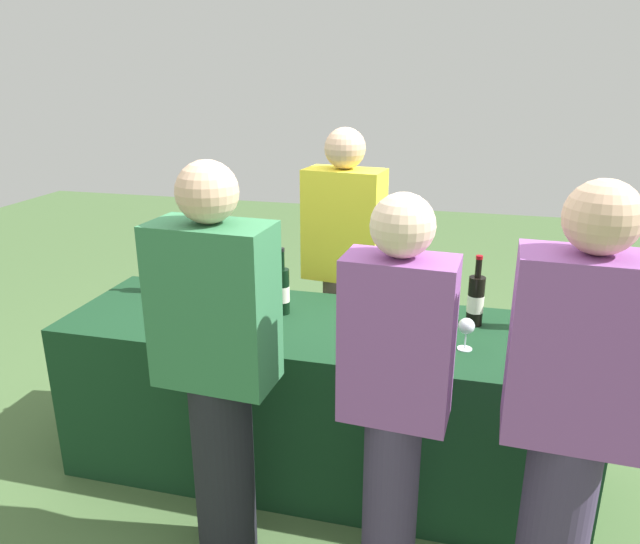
% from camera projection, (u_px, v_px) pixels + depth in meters
% --- Properties ---
extents(ground_plane, '(12.00, 12.00, 0.00)m').
position_uv_depth(ground_plane, '(320.00, 464.00, 2.99)').
color(ground_plane, '#476638').
extents(tasting_table, '(2.40, 0.77, 0.78)m').
position_uv_depth(tasting_table, '(320.00, 397.00, 2.87)').
color(tasting_table, '#14381E').
rests_on(tasting_table, ground_plane).
extents(wine_bottle_0, '(0.08, 0.08, 0.32)m').
position_uv_depth(wine_bottle_0, '(162.00, 271.00, 3.10)').
color(wine_bottle_0, black).
rests_on(wine_bottle_0, tasting_table).
extents(wine_bottle_1, '(0.08, 0.08, 0.31)m').
position_uv_depth(wine_bottle_1, '(224.00, 282.00, 2.95)').
color(wine_bottle_1, black).
rests_on(wine_bottle_1, tasting_table).
extents(wine_bottle_2, '(0.08, 0.08, 0.31)m').
position_uv_depth(wine_bottle_2, '(261.00, 281.00, 2.94)').
color(wine_bottle_2, black).
rests_on(wine_bottle_2, tasting_table).
extents(wine_bottle_3, '(0.07, 0.07, 0.33)m').
position_uv_depth(wine_bottle_3, '(282.00, 290.00, 2.82)').
color(wine_bottle_3, black).
rests_on(wine_bottle_3, tasting_table).
extents(wine_bottle_4, '(0.08, 0.08, 0.33)m').
position_uv_depth(wine_bottle_4, '(476.00, 300.00, 2.69)').
color(wine_bottle_4, black).
rests_on(wine_bottle_4, tasting_table).
extents(wine_bottle_5, '(0.07, 0.07, 0.33)m').
position_uv_depth(wine_bottle_5, '(536.00, 303.00, 2.65)').
color(wine_bottle_5, black).
rests_on(wine_bottle_5, tasting_table).
extents(wine_glass_0, '(0.06, 0.06, 0.13)m').
position_uv_depth(wine_glass_0, '(268.00, 312.00, 2.63)').
color(wine_glass_0, silver).
rests_on(wine_glass_0, tasting_table).
extents(wine_glass_1, '(0.07, 0.07, 0.13)m').
position_uv_depth(wine_glass_1, '(396.00, 316.00, 2.58)').
color(wine_glass_1, silver).
rests_on(wine_glass_1, tasting_table).
extents(wine_glass_2, '(0.07, 0.07, 0.14)m').
position_uv_depth(wine_glass_2, '(466.00, 327.00, 2.45)').
color(wine_glass_2, silver).
rests_on(wine_glass_2, tasting_table).
extents(server_pouring, '(0.44, 0.28, 1.62)m').
position_uv_depth(server_pouring, '(343.00, 265.00, 3.28)').
color(server_pouring, brown).
rests_on(server_pouring, ground_plane).
extents(guest_0, '(0.44, 0.26, 1.61)m').
position_uv_depth(guest_0, '(218.00, 364.00, 2.18)').
color(guest_0, black).
rests_on(guest_0, ground_plane).
extents(guest_1, '(0.38, 0.23, 1.54)m').
position_uv_depth(guest_1, '(395.00, 396.00, 2.02)').
color(guest_1, '#3F3351').
rests_on(guest_1, ground_plane).
extents(guest_2, '(0.43, 0.25, 1.61)m').
position_uv_depth(guest_2, '(571.00, 417.00, 1.84)').
color(guest_2, '#3F3351').
rests_on(guest_2, ground_plane).
extents(menu_board, '(0.58, 0.06, 0.92)m').
position_uv_depth(menu_board, '(204.00, 293.00, 4.03)').
color(menu_board, white).
rests_on(menu_board, ground_plane).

